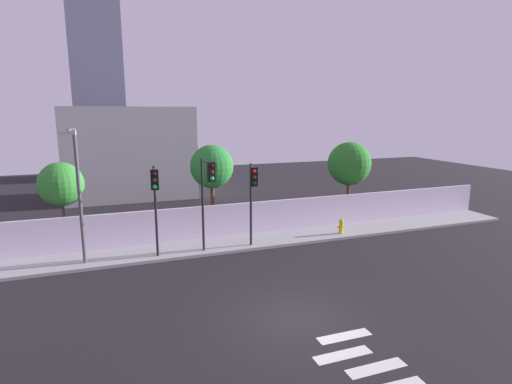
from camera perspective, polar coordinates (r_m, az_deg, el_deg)
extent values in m
plane|color=black|center=(14.61, 5.62, -17.29)|extent=(80.00, 80.00, 0.00)
cube|color=#9D9D9D|center=(21.65, -3.90, -7.37)|extent=(36.00, 2.40, 0.15)
cube|color=silver|center=(22.56, -4.86, -4.03)|extent=(36.00, 0.18, 1.80)
cube|color=silver|center=(12.65, 16.55, -22.64)|extent=(1.80, 0.44, 0.01)
cube|color=silver|center=(12.97, 12.11, -21.49)|extent=(1.80, 0.45, 0.01)
cube|color=silver|center=(13.85, 12.32, -19.21)|extent=(1.80, 0.46, 0.01)
cylinder|color=black|center=(20.76, -0.73, -1.82)|extent=(0.12, 0.12, 4.27)
cylinder|color=black|center=(19.70, -0.52, 3.49)|extent=(0.41, 1.41, 0.08)
cube|color=black|center=(19.04, -0.29, 2.16)|extent=(0.38, 0.27, 0.90)
sphere|color=red|center=(18.89, -0.25, 2.91)|extent=(0.18, 0.18, 0.18)
sphere|color=#33260A|center=(18.93, -0.25, 2.08)|extent=(0.18, 0.18, 0.18)
sphere|color=black|center=(18.97, -0.24, 1.24)|extent=(0.18, 0.18, 0.18)
cylinder|color=black|center=(19.72, -13.92, -2.71)|extent=(0.12, 0.12, 4.36)
cylinder|color=black|center=(18.75, -14.17, 3.04)|extent=(0.19, 1.21, 0.08)
cube|color=black|center=(18.20, -14.08, 1.69)|extent=(0.36, 0.23, 0.90)
sphere|color=black|center=(18.04, -14.12, 2.47)|extent=(0.18, 0.18, 0.18)
sphere|color=#33260A|center=(18.08, -14.07, 1.60)|extent=(0.18, 0.18, 0.18)
sphere|color=#19F24C|center=(18.13, -14.03, 0.72)|extent=(0.18, 0.18, 0.18)
cylinder|color=black|center=(20.05, -7.50, -1.88)|extent=(0.12, 0.12, 4.62)
cylinder|color=black|center=(18.98, -7.03, 4.18)|extent=(0.19, 1.45, 0.08)
cube|color=black|center=(18.35, -6.33, 2.85)|extent=(0.35, 0.22, 0.90)
sphere|color=black|center=(18.20, -6.23, 3.64)|extent=(0.18, 0.18, 0.18)
sphere|color=#33260A|center=(18.24, -6.21, 2.77)|extent=(0.18, 0.18, 0.18)
sphere|color=#19F24C|center=(18.28, -6.19, 1.90)|extent=(0.18, 0.18, 0.18)
cylinder|color=#4C4C51|center=(19.68, -23.56, -0.70)|extent=(0.16, 0.16, 6.14)
cylinder|color=#4C4C51|center=(18.61, -24.61, 7.98)|extent=(0.24, 1.46, 0.10)
cube|color=beige|center=(17.90, -24.97, 7.55)|extent=(0.62, 0.30, 0.16)
cylinder|color=gold|center=(23.66, 11.87, -4.91)|extent=(0.24, 0.24, 0.69)
sphere|color=gold|center=(23.56, 11.90, -4.01)|extent=(0.26, 0.26, 0.26)
cylinder|color=gold|center=(23.57, 11.52, -4.87)|extent=(0.10, 0.09, 0.09)
cylinder|color=gold|center=(23.74, 12.22, -4.78)|extent=(0.10, 0.09, 0.09)
cylinder|color=brown|center=(23.05, -25.34, -3.90)|extent=(0.14, 0.14, 2.77)
sphere|color=#318A2F|center=(22.65, -25.76, 0.99)|extent=(2.23, 2.23, 2.23)
cylinder|color=brown|center=(23.53, -6.12, -1.98)|extent=(0.22, 0.22, 3.25)
sphere|color=#27812F|center=(23.12, -6.24, 3.58)|extent=(2.46, 2.46, 2.46)
cylinder|color=brown|center=(27.16, 12.79, -0.76)|extent=(0.23, 0.23, 2.93)
sphere|color=#287825|center=(26.80, 12.99, 3.91)|extent=(2.78, 2.78, 2.78)
cube|color=#ACACAC|center=(35.21, -17.30, 5.34)|extent=(10.08, 6.00, 7.36)
cube|color=slate|center=(47.20, -21.39, 15.50)|extent=(5.05, 5.00, 22.24)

